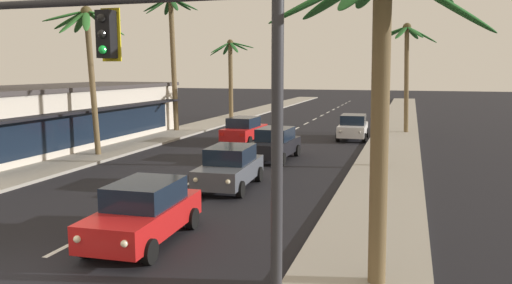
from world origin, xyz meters
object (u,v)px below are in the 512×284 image
at_px(sedan_parked_nearest_kerb, 353,127).
at_px(palm_left_third, 172,40).
at_px(sedan_third_in_queue, 230,167).
at_px(palm_left_farthest, 231,65).
at_px(palm_right_nearest, 380,54).
at_px(sedan_oncoming_far, 244,130).
at_px(palm_right_second, 387,1).
at_px(traffic_signal_mast, 111,64).
at_px(sedan_lead_at_stop_bar, 144,212).
at_px(palm_right_third, 406,53).
at_px(palm_left_second, 88,44).
at_px(storefront_strip_left, 43,117).
at_px(sedan_fifth_in_queue, 275,144).

bearing_deg(sedan_parked_nearest_kerb, palm_left_third, 179.20).
relative_size(sedan_third_in_queue, sedan_parked_nearest_kerb, 1.01).
distance_m(palm_left_farthest, palm_right_nearest, 38.82).
bearing_deg(sedan_oncoming_far, palm_right_second, -34.15).
height_order(traffic_signal_mast, sedan_third_in_queue, traffic_signal_mast).
relative_size(sedan_lead_at_stop_bar, palm_left_third, 0.44).
bearing_deg(palm_right_third, palm_right_nearest, -90.42).
relative_size(palm_left_second, storefront_strip_left, 0.35).
relative_size(sedan_third_in_queue, palm_left_farthest, 0.59).
distance_m(sedan_lead_at_stop_bar, palm_left_third, 25.79).
bearing_deg(sedan_parked_nearest_kerb, palm_right_second, -76.06).
xyz_separation_m(sedan_third_in_queue, palm_left_third, (-10.41, 16.09, 6.04)).
xyz_separation_m(palm_left_third, palm_left_farthest, (0.51, 11.34, -1.77)).
bearing_deg(palm_right_second, sedan_parked_nearest_kerb, 103.94).
height_order(sedan_parked_nearest_kerb, palm_left_third, palm_left_third).
distance_m(palm_left_third, palm_right_nearest, 29.23).
relative_size(sedan_lead_at_stop_bar, sedan_third_in_queue, 1.00).
height_order(sedan_oncoming_far, palm_right_second, palm_right_second).
distance_m(palm_left_third, storefront_strip_left, 11.57).
bearing_deg(palm_left_farthest, traffic_signal_mast, -73.52).
bearing_deg(sedan_fifth_in_queue, palm_right_third, 64.43).
bearing_deg(sedan_lead_at_stop_bar, sedan_parked_nearest_kerb, 81.92).
bearing_deg(palm_left_second, traffic_signal_mast, -53.46).
bearing_deg(palm_left_second, sedan_fifth_in_queue, 11.79).
height_order(sedan_oncoming_far, palm_left_third, palm_left_third).
height_order(sedan_oncoming_far, palm_left_second, palm_left_second).
xyz_separation_m(traffic_signal_mast, sedan_parked_nearest_kerb, (2.01, 25.84, -3.99)).
xyz_separation_m(sedan_third_in_queue, sedan_oncoming_far, (-3.44, 12.16, 0.00)).
bearing_deg(palm_right_second, traffic_signal_mast, -105.62).
bearing_deg(palm_right_third, sedan_parked_nearest_kerb, -128.26).
relative_size(sedan_third_in_queue, storefront_strip_left, 0.20).
height_order(sedan_parked_nearest_kerb, storefront_strip_left, storefront_strip_left).
xyz_separation_m(sedan_lead_at_stop_bar, sedan_fifth_in_queue, (0.12, 13.50, 0.00)).
bearing_deg(palm_right_nearest, sedan_oncoming_far, 115.72).
bearing_deg(traffic_signal_mast, palm_left_farthest, 106.48).
height_order(sedan_lead_at_stop_bar, palm_right_third, palm_right_third).
bearing_deg(sedan_third_in_queue, palm_left_farthest, 109.85).
xyz_separation_m(sedan_third_in_queue, palm_right_third, (6.42, 20.02, 5.04)).
distance_m(sedan_parked_nearest_kerb, palm_right_second, 12.37).
distance_m(sedan_parked_nearest_kerb, palm_left_farthest, 17.94).
bearing_deg(storefront_strip_left, palm_left_farthest, 78.14).
distance_m(sedan_parked_nearest_kerb, palm_right_nearest, 24.34).
height_order(traffic_signal_mast, palm_right_third, palm_right_third).
xyz_separation_m(sedan_fifth_in_queue, sedan_oncoming_far, (-3.51, 5.41, 0.00)).
xyz_separation_m(traffic_signal_mast, palm_right_nearest, (5.06, 2.05, 0.22)).
height_order(sedan_lead_at_stop_bar, storefront_strip_left, storefront_strip_left).
bearing_deg(traffic_signal_mast, sedan_third_in_queue, 96.63).
xyz_separation_m(sedan_third_in_queue, storefront_strip_left, (-14.31, 6.42, 1.02)).
bearing_deg(storefront_strip_left, traffic_signal_mast, -46.61).
bearing_deg(traffic_signal_mast, palm_right_third, 80.04).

